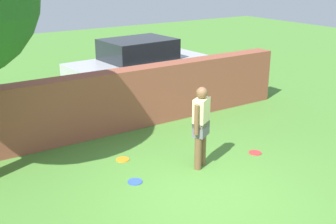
{
  "coord_description": "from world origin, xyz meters",
  "views": [
    {
      "loc": [
        -4.1,
        -5.07,
        3.73
      ],
      "look_at": [
        0.31,
        1.56,
        1.0
      ],
      "focal_mm": 45.6,
      "sensor_mm": 36.0,
      "label": 1
    }
  ],
  "objects": [
    {
      "name": "car",
      "position": [
        2.03,
        5.74,
        0.86
      ],
      "size": [
        4.31,
        2.15,
        1.72
      ],
      "rotation": [
        0.0,
        0.0,
        3.21
      ],
      "color": "#B7B7BC",
      "rests_on": "ground"
    },
    {
      "name": "frisbee_blue",
      "position": [
        -0.76,
        1.04,
        0.01
      ],
      "size": [
        0.27,
        0.27,
        0.02
      ],
      "primitive_type": "cylinder",
      "color": "blue",
      "rests_on": "ground"
    },
    {
      "name": "ground_plane",
      "position": [
        0.0,
        0.0,
        0.0
      ],
      "size": [
        40.0,
        40.0,
        0.0
      ],
      "primitive_type": "plane",
      "color": "#4C8433"
    },
    {
      "name": "frisbee_red",
      "position": [
        1.97,
        0.75,
        0.01
      ],
      "size": [
        0.27,
        0.27,
        0.02
      ],
      "primitive_type": "cylinder",
      "color": "red",
      "rests_on": "ground"
    },
    {
      "name": "frisbee_orange",
      "position": [
        -0.51,
        1.99,
        0.01
      ],
      "size": [
        0.27,
        0.27,
        0.02
      ],
      "primitive_type": "cylinder",
      "color": "orange",
      "rests_on": "ground"
    },
    {
      "name": "person",
      "position": [
        0.61,
        0.89,
        0.9
      ],
      "size": [
        0.48,
        0.37,
        1.62
      ],
      "rotation": [
        0.0,
        0.0,
        -2.62
      ],
      "color": "brown",
      "rests_on": "ground"
    },
    {
      "name": "brick_wall",
      "position": [
        -1.5,
        3.57,
        0.72
      ],
      "size": [
        12.99,
        0.5,
        1.45
      ],
      "primitive_type": "cube",
      "color": "brown",
      "rests_on": "ground"
    }
  ]
}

